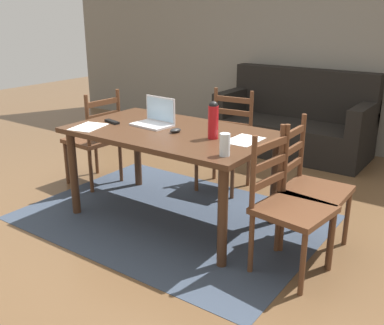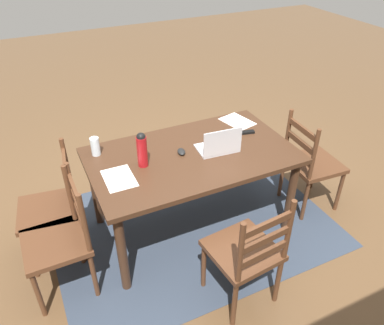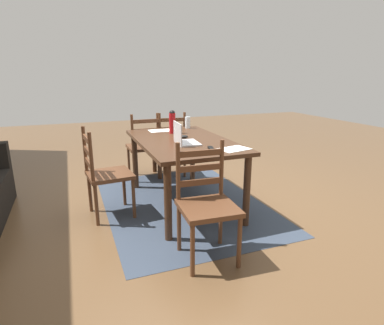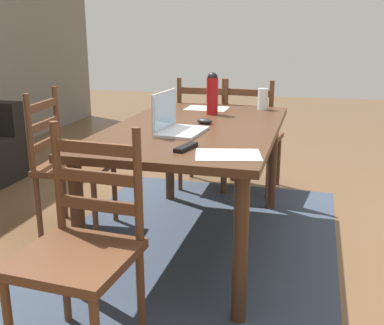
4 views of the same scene
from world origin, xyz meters
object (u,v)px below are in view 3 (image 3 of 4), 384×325
(chair_right_near, at_px, (170,145))
(laptop, at_px, (183,138))
(tv_remote, at_px, (211,149))
(chair_right_far, at_px, (144,147))
(computer_mouse, at_px, (184,137))
(water_bottle, at_px, (172,121))
(drinking_glass, at_px, (188,122))
(chair_left_far, at_px, (206,205))
(dining_table, at_px, (183,148))
(chair_far_head, at_px, (106,174))

(chair_right_near, relative_size, laptop, 2.82)
(laptop, bearing_deg, tv_remote, -154.56)
(chair_right_far, height_order, computer_mouse, chair_right_far)
(chair_right_near, distance_m, water_bottle, 0.85)
(drinking_glass, bearing_deg, chair_left_far, 164.28)
(chair_left_far, relative_size, laptop, 2.82)
(chair_right_near, height_order, laptop, laptop)
(dining_table, height_order, tv_remote, tv_remote)
(chair_far_head, distance_m, water_bottle, 1.06)
(water_bottle, bearing_deg, laptop, 172.77)
(laptop, bearing_deg, water_bottle, -7.23)
(chair_right_far, relative_size, drinking_glass, 6.32)
(chair_right_far, relative_size, chair_far_head, 1.00)
(water_bottle, relative_size, tv_remote, 1.65)
(tv_remote, bearing_deg, chair_right_near, -80.02)
(chair_right_far, relative_size, computer_mouse, 9.50)
(dining_table, height_order, chair_right_near, chair_right_near)
(chair_far_head, relative_size, water_bottle, 3.38)
(chair_left_far, distance_m, computer_mouse, 1.25)
(drinking_glass, distance_m, tv_remote, 1.27)
(water_bottle, distance_m, computer_mouse, 0.36)
(chair_right_far, bearing_deg, computer_mouse, -167.39)
(dining_table, relative_size, chair_right_far, 1.72)
(drinking_glass, bearing_deg, chair_right_near, 17.06)
(water_bottle, bearing_deg, chair_far_head, 115.26)
(dining_table, bearing_deg, chair_right_near, -9.61)
(chair_right_near, height_order, water_bottle, water_bottle)
(water_bottle, relative_size, drinking_glass, 1.87)
(chair_left_far, relative_size, water_bottle, 3.38)
(chair_right_near, height_order, drinking_glass, chair_right_near)
(chair_left_far, bearing_deg, water_bottle, -7.60)
(chair_right_far, distance_m, chair_far_head, 1.29)
(dining_table, distance_m, tv_remote, 0.57)
(chair_left_far, height_order, tv_remote, chair_left_far)
(computer_mouse, bearing_deg, chair_right_far, 24.50)
(chair_left_far, distance_m, laptop, 0.97)
(drinking_glass, relative_size, tv_remote, 0.88)
(water_bottle, bearing_deg, computer_mouse, -175.22)
(chair_right_near, distance_m, drinking_glass, 0.58)
(tv_remote, bearing_deg, water_bottle, -71.79)
(water_bottle, height_order, drinking_glass, water_bottle)
(chair_right_far, xyz_separation_m, computer_mouse, (-1.03, -0.23, 0.32))
(chair_far_head, bearing_deg, chair_right_far, -30.73)
(chair_right_far, height_order, water_bottle, water_bottle)
(chair_left_far, height_order, chair_right_far, same)
(dining_table, xyz_separation_m, laptop, (-0.21, 0.07, 0.15))
(dining_table, xyz_separation_m, water_bottle, (0.40, -0.01, 0.24))
(chair_right_near, xyz_separation_m, computer_mouse, (-1.03, 0.15, 0.32))
(chair_left_far, height_order, chair_right_near, same)
(computer_mouse, relative_size, tv_remote, 0.59)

